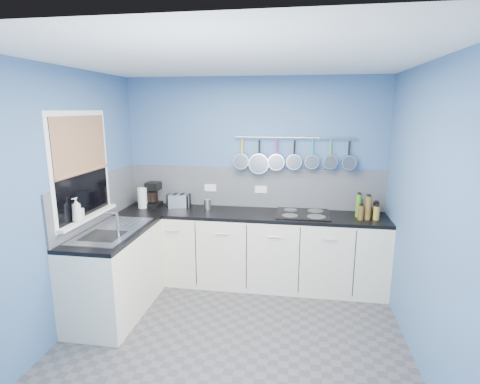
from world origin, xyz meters
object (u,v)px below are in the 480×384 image
(coffee_maker, at_px, (153,195))
(canister, at_px, (208,204))
(paper_towel, at_px, (142,198))
(toaster, at_px, (179,201))
(soap_bottle_b, at_px, (79,212))
(soap_bottle_a, at_px, (77,210))
(hob, at_px, (303,214))

(coffee_maker, height_order, canister, coffee_maker)
(paper_towel, relative_size, toaster, 1.00)
(paper_towel, relative_size, canister, 2.07)
(paper_towel, bearing_deg, soap_bottle_b, -98.80)
(soap_bottle_b, distance_m, canister, 1.54)
(soap_bottle_a, bearing_deg, soap_bottle_b, 90.00)
(paper_towel, height_order, toaster, paper_towel)
(soap_bottle_a, relative_size, paper_towel, 0.93)
(toaster, xyz_separation_m, hob, (1.55, -0.09, -0.08))
(coffee_maker, relative_size, hob, 0.50)
(soap_bottle_b, xyz_separation_m, canister, (0.99, 1.17, -0.17))
(soap_bottle_a, bearing_deg, paper_towel, 81.53)
(soap_bottle_a, relative_size, canister, 1.94)
(soap_bottle_b, distance_m, hob, 2.44)
(hob, bearing_deg, toaster, 176.81)
(coffee_maker, height_order, hob, coffee_maker)
(coffee_maker, bearing_deg, canister, 3.64)
(coffee_maker, bearing_deg, toaster, 8.86)
(paper_towel, height_order, coffee_maker, coffee_maker)
(soap_bottle_a, height_order, canister, soap_bottle_a)
(coffee_maker, height_order, toaster, coffee_maker)
(paper_towel, height_order, hob, paper_towel)
(soap_bottle_b, relative_size, toaster, 0.67)
(toaster, bearing_deg, hob, -17.03)
(canister, distance_m, hob, 1.17)
(coffee_maker, bearing_deg, paper_towel, -139.20)
(paper_towel, height_order, canister, paper_towel)
(canister, bearing_deg, soap_bottle_b, -130.23)
(canister, relative_size, hob, 0.20)
(soap_bottle_a, distance_m, hob, 2.46)
(toaster, height_order, hob, toaster)
(canister, bearing_deg, soap_bottle_a, -129.22)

